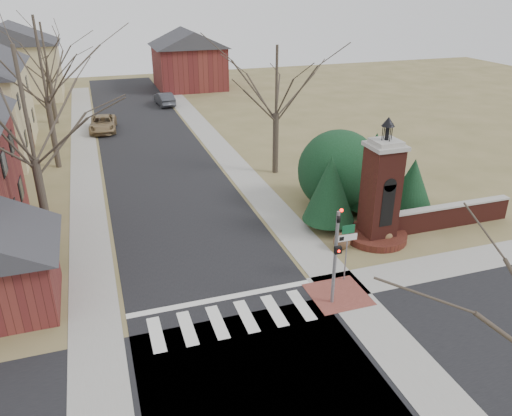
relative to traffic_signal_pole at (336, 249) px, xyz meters
name	(u,v)px	position (x,y,z in m)	size (l,w,h in m)	color
ground	(238,332)	(-4.30, -0.57, -2.59)	(120.00, 120.00, 0.00)	brown
main_street	(156,157)	(-4.30, 21.43, -2.58)	(8.00, 70.00, 0.01)	black
cross_street	(263,386)	(-4.30, -3.57, -2.58)	(120.00, 8.00, 0.01)	black
crosswalk_zone	(232,319)	(-4.30, 0.23, -2.58)	(8.00, 2.20, 0.02)	silver
stop_bar	(222,298)	(-4.30, 1.73, -2.58)	(8.00, 0.35, 0.02)	silver
sidewalk_right_main	(222,150)	(0.90, 21.43, -2.58)	(2.00, 60.00, 0.02)	gray
sidewalk_left	(85,164)	(-9.50, 21.43, -2.58)	(2.00, 60.00, 0.02)	gray
curb_apron	(338,295)	(0.50, 0.43, -2.57)	(2.40, 2.40, 0.02)	brown
traffic_signal_pole	(336,249)	(0.00, 0.00, 0.00)	(0.28, 0.41, 4.50)	slate
sign_post	(347,242)	(1.29, 1.41, -0.64)	(0.90, 0.07, 2.75)	slate
brick_gate_monument	(380,201)	(4.70, 4.42, -0.42)	(3.20, 3.20, 6.47)	#511E17
brick_garden_wall	(449,216)	(9.20, 4.43, -1.93)	(7.50, 0.50, 1.30)	#511E17
house_distant_left	(11,60)	(-16.31, 47.42, 1.66)	(10.80, 8.80, 8.53)	tan
house_distant_right	(189,58)	(3.69, 47.42, 1.06)	(8.80, 8.80, 7.30)	maroon
evergreen_near	(330,188)	(2.90, 6.43, -0.29)	(2.80, 2.80, 4.10)	#473D33
evergreen_mid	(374,169)	(6.20, 7.63, 0.01)	(3.40, 3.40, 4.70)	#473D33
evergreen_far	(413,182)	(8.20, 6.63, -0.69)	(2.40, 2.40, 3.30)	#473D33
evergreen_mass	(339,168)	(4.70, 8.93, -0.19)	(4.80, 4.80, 4.80)	black
bare_tree_0	(22,96)	(-11.30, 8.43, 5.11)	(8.05, 8.05, 11.15)	#473D33
bare_tree_1	(39,52)	(-11.30, 21.43, 5.44)	(8.40, 8.40, 11.64)	#473D33
bare_tree_2	(44,46)	(-11.80, 34.43, 4.44)	(7.35, 7.35, 10.19)	#473D33
bare_tree_3	(277,75)	(3.20, 15.43, 4.10)	(7.00, 7.00, 9.70)	#473D33
pickup_truck	(103,124)	(-7.70, 30.18, -1.91)	(2.23, 4.84, 1.35)	#8F754E
distant_car	(164,99)	(-0.90, 38.60, -1.89)	(1.48, 4.26, 1.40)	#383A40
dry_shrub_left	(342,241)	(2.50, 4.03, -2.15)	(0.87, 0.87, 0.87)	brown
dry_shrub_right	(385,234)	(5.00, 4.03, -2.18)	(0.82, 0.82, 0.82)	brown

